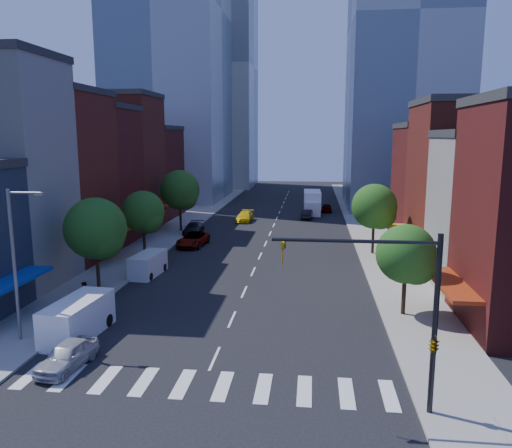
{
  "coord_description": "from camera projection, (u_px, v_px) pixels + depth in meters",
  "views": [
    {
      "loc": [
        5.19,
        -25.39,
        12.12
      ],
      "look_at": [
        0.65,
        14.6,
        5.0
      ],
      "focal_mm": 35.0,
      "sensor_mm": 36.0,
      "label": 1
    }
  ],
  "objects": [
    {
      "name": "pedestrian_far",
      "position": [
        84.0,
        294.0,
        35.46
      ],
      "size": [
        0.73,
        0.91,
        1.77
      ],
      "primitive_type": "imported",
      "rotation": [
        0.0,
        0.0,
        -1.5
      ],
      "color": "#999999",
      "rests_on": "sidewalk_left"
    },
    {
      "name": "parked_car_front",
      "position": [
        67.0,
        355.0,
        26.29
      ],
      "size": [
        2.17,
        4.34,
        1.42
      ],
      "primitive_type": "imported",
      "rotation": [
        0.0,
        0.0,
        -0.12
      ],
      "color": "#B4B3B8",
      "rests_on": "ground"
    },
    {
      "name": "parked_car_rear",
      "position": [
        193.0,
        228.0,
        62.29
      ],
      "size": [
        2.09,
        4.99,
        1.44
      ],
      "primitive_type": "imported",
      "rotation": [
        0.0,
        0.0,
        0.01
      ],
      "color": "black",
      "rests_on": "ground"
    },
    {
      "name": "bldg_left_4",
      "position": [
        111.0,
        164.0,
        65.08
      ],
      "size": [
        12.0,
        9.0,
        17.0
      ],
      "primitive_type": "cube",
      "color": "maroon",
      "rests_on": "ground"
    },
    {
      "name": "tower_ne",
      "position": [
        408.0,
        24.0,
        80.75
      ],
      "size": [
        18.0,
        20.0,
        60.0
      ],
      "primitive_type": "cube",
      "color": "#9EA5AD",
      "rests_on": "ground"
    },
    {
      "name": "parked_car_third",
      "position": [
        193.0,
        239.0,
        55.47
      ],
      "size": [
        3.04,
        5.72,
        1.53
      ],
      "primitive_type": "imported",
      "rotation": [
        0.0,
        0.0,
        -0.09
      ],
      "color": "#999999",
      "rests_on": "ground"
    },
    {
      "name": "traffic_signal",
      "position": [
        422.0,
        325.0,
        21.3
      ],
      "size": [
        7.24,
        2.24,
        8.0
      ],
      "color": "black",
      "rests_on": "sidewalk_right"
    },
    {
      "name": "tree_left_mid",
      "position": [
        144.0,
        214.0,
        49.45
      ],
      "size": [
        4.2,
        4.2,
        6.65
      ],
      "color": "black",
      "rests_on": "sidewalk_left"
    },
    {
      "name": "traffic_car_far",
      "position": [
        327.0,
        208.0,
        80.75
      ],
      "size": [
        1.64,
        3.92,
        1.33
      ],
      "primitive_type": "imported",
      "rotation": [
        0.0,
        0.0,
        3.12
      ],
      "color": "#999999",
      "rests_on": "ground"
    },
    {
      "name": "bldg_left_2",
      "position": [
        42.0,
        179.0,
        48.53
      ],
      "size": [
        12.0,
        9.0,
        16.0
      ],
      "primitive_type": "cube",
      "color": "maroon",
      "rests_on": "ground"
    },
    {
      "name": "traffic_car_oncoming",
      "position": [
        307.0,
        214.0,
        73.88
      ],
      "size": [
        1.83,
        4.36,
        1.4
      ],
      "primitive_type": "imported",
      "rotation": [
        0.0,
        0.0,
        3.06
      ],
      "color": "black",
      "rests_on": "ground"
    },
    {
      "name": "sidewalk_left",
      "position": [
        181.0,
        225.0,
        68.04
      ],
      "size": [
        5.0,
        120.0,
        0.15
      ],
      "primitive_type": "cube",
      "color": "gray",
      "rests_on": "ground"
    },
    {
      "name": "ground",
      "position": [
        215.0,
        358.0,
        27.53
      ],
      "size": [
        220.0,
        220.0,
        0.0
      ],
      "primitive_type": "plane",
      "color": "black",
      "rests_on": "ground"
    },
    {
      "name": "crosswalk",
      "position": [
        203.0,
        385.0,
        24.6
      ],
      "size": [
        19.0,
        3.0,
        0.01
      ],
      "primitive_type": "cube",
      "color": "silver",
      "rests_on": "ground"
    },
    {
      "name": "taxi",
      "position": [
        245.0,
        216.0,
        71.59
      ],
      "size": [
        2.29,
        5.02,
        1.42
      ],
      "primitive_type": "imported",
      "rotation": [
        0.0,
        0.0,
        -0.06
      ],
      "color": "yellow",
      "rests_on": "ground"
    },
    {
      "name": "bldg_left_5",
      "position": [
        137.0,
        174.0,
        74.72
      ],
      "size": [
        12.0,
        10.0,
        13.0
      ],
      "primitive_type": "cube",
      "color": "#581816",
      "rests_on": "ground"
    },
    {
      "name": "tree_left_near",
      "position": [
        97.0,
        231.0,
        38.63
      ],
      "size": [
        4.8,
        4.8,
        7.3
      ],
      "color": "black",
      "rests_on": "sidewalk_left"
    },
    {
      "name": "bldg_right_3",
      "position": [
        451.0,
        185.0,
        57.33
      ],
      "size": [
        12.0,
        10.0,
        13.0
      ],
      "primitive_type": "cube",
      "color": "#581816",
      "rests_on": "ground"
    },
    {
      "name": "bldg_right_2",
      "position": [
        480.0,
        185.0,
        47.38
      ],
      "size": [
        12.0,
        10.0,
        15.0
      ],
      "primitive_type": "cube",
      "color": "maroon",
      "rests_on": "ground"
    },
    {
      "name": "cargo_van_far",
      "position": [
        148.0,
        265.0,
        43.78
      ],
      "size": [
        2.23,
        4.77,
        1.97
      ],
      "rotation": [
        0.0,
        0.0,
        -0.08
      ],
      "color": "silver",
      "rests_on": "ground"
    },
    {
      "name": "tree_left_far",
      "position": [
        181.0,
        191.0,
        63.03
      ],
      "size": [
        5.0,
        5.0,
        7.75
      ],
      "color": "black",
      "rests_on": "sidewalk_left"
    },
    {
      "name": "tower_far_w",
      "position": [
        216.0,
        68.0,
        117.6
      ],
      "size": [
        18.0,
        18.0,
        56.0
      ],
      "primitive_type": "cube",
      "color": "#9EA5AD",
      "rests_on": "ground"
    },
    {
      "name": "cargo_van_near",
      "position": [
        77.0,
        319.0,
        30.26
      ],
      "size": [
        2.59,
        5.63,
        2.34
      ],
      "rotation": [
        0.0,
        0.0,
        -0.07
      ],
      "color": "white",
      "rests_on": "ground"
    },
    {
      "name": "bldg_left_3",
      "position": [
        82.0,
        177.0,
        56.93
      ],
      "size": [
        12.0,
        8.0,
        15.0
      ],
      "primitive_type": "cube",
      "color": "#581816",
      "rests_on": "ground"
    },
    {
      "name": "tree_right_near",
      "position": [
        408.0,
        256.0,
        33.26
      ],
      "size": [
        4.0,
        4.0,
        6.2
      ],
      "color": "black",
      "rests_on": "sidewalk_right"
    },
    {
      "name": "tree_right_far",
      "position": [
        376.0,
        208.0,
        50.75
      ],
      "size": [
        4.6,
        4.6,
        7.2
      ],
      "color": "black",
      "rests_on": "sidewalk_right"
    },
    {
      "name": "streetlight",
      "position": [
        17.0,
        256.0,
        28.9
      ],
      "size": [
        2.25,
        0.25,
        9.0
      ],
      "color": "slate",
      "rests_on": "sidewalk_left"
    },
    {
      "name": "sidewalk_right",
      "position": [
        368.0,
        229.0,
        65.27
      ],
      "size": [
        5.0,
        120.0,
        0.15
      ],
      "primitive_type": "cube",
      "color": "gray",
      "rests_on": "ground"
    },
    {
      "name": "tower_nw",
      "position": [
        168.0,
        11.0,
        92.37
      ],
      "size": [
        20.0,
        22.0,
        70.0
      ],
      "primitive_type": "cube",
      "color": "#8C99A8",
      "rests_on": "ground"
    },
    {
      "name": "box_truck",
      "position": [
        312.0,
        203.0,
        78.83
      ],
      "size": [
        2.85,
        8.71,
        3.48
      ],
      "rotation": [
        0.0,
        0.0,
        0.02
      ],
      "color": "white",
      "rests_on": "ground"
    },
    {
      "name": "parked_car_second",
      "position": [
        149.0,
        262.0,
        45.41
      ],
      "size": [
        2.09,
        5.08,
        1.64
      ],
      "primitive_type": "imported",
      "rotation": [
        0.0,
        0.0,
        0.07
      ],
      "color": "black",
      "rests_on": "ground"
    }
  ]
}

